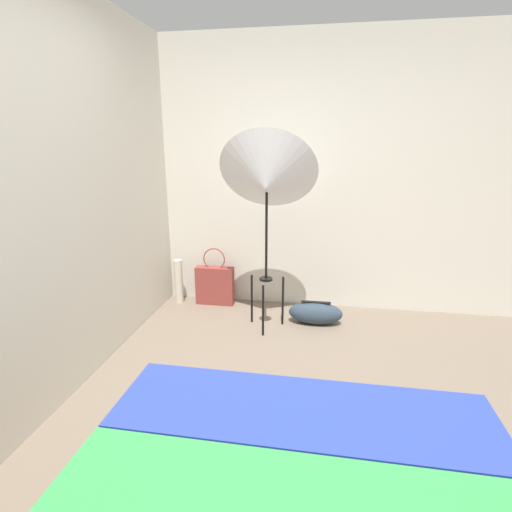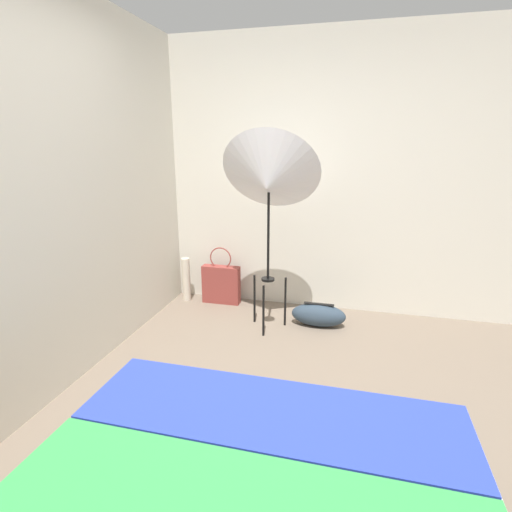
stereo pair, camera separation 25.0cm
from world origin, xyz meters
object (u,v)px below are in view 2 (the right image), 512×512
(photo_umbrella, at_px, (269,180))
(duffel_bag, at_px, (318,315))
(paper_roll, at_px, (186,279))
(tote_bag, at_px, (221,284))

(photo_umbrella, height_order, duffel_bag, photo_umbrella)
(duffel_bag, relative_size, paper_roll, 1.07)
(duffel_bag, bearing_deg, photo_umbrella, -161.31)
(photo_umbrella, height_order, tote_bag, photo_umbrella)
(tote_bag, distance_m, duffel_bag, 1.09)
(duffel_bag, distance_m, paper_roll, 1.45)
(tote_bag, xyz_separation_m, duffel_bag, (1.04, -0.31, -0.10))
(duffel_bag, bearing_deg, paper_roll, 168.64)
(tote_bag, height_order, duffel_bag, tote_bag)
(photo_umbrella, bearing_deg, paper_roll, 156.06)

